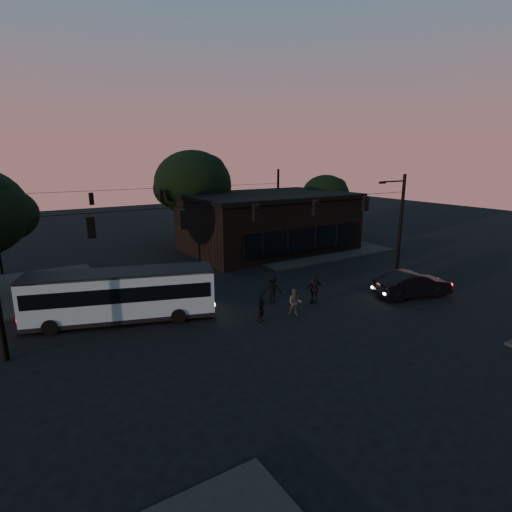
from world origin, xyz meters
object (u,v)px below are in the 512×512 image
pedestrian_d (272,289)px  pedestrian_a (261,307)px  building (268,222)px  car (412,284)px  pedestrian_b (295,302)px  bus (121,293)px  pedestrian_c (315,289)px

pedestrian_d → pedestrian_a: bearing=64.9°
building → pedestrian_a: bearing=-125.4°
car → pedestrian_b: size_ratio=3.14×
bus → car: 17.70m
pedestrian_a → pedestrian_b: bearing=-34.8°
building → pedestrian_a: 17.78m
pedestrian_b → bus: bearing=-168.5°
building → bus: (-16.49, -10.21, -1.15)m
car → pedestrian_a: size_ratio=3.02×
pedestrian_b → pedestrian_c: 2.43m
pedestrian_b → pedestrian_c: pedestrian_c is taller
pedestrian_a → bus: bearing=119.9°
car → pedestrian_c: size_ratio=2.64×
car → pedestrian_a: 10.52m
pedestrian_a → pedestrian_d: bearing=17.5°
car → pedestrian_d: bearing=80.1°
pedestrian_a → pedestrian_b: pedestrian_a is taller
bus → pedestrian_b: size_ratio=6.43×
bus → pedestrian_a: bus is taller
pedestrian_a → pedestrian_b: (2.06, -0.31, -0.03)m
building → pedestrian_d: (-8.07, -12.36, -1.82)m
car → pedestrian_a: pedestrian_a is taller
pedestrian_b → pedestrian_d: pedestrian_d is taller
car → pedestrian_c: pedestrian_c is taller
building → pedestrian_c: size_ratio=8.25×
car → pedestrian_c: bearing=83.5°
car → pedestrian_d: (-8.21, 3.86, 0.07)m
bus → pedestrian_b: bearing=-9.6°
car → pedestrian_d: 9.07m
car → pedestrian_a: (-10.37, 1.80, 0.01)m
pedestrian_b → pedestrian_d: size_ratio=0.89×
building → pedestrian_b: 16.95m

